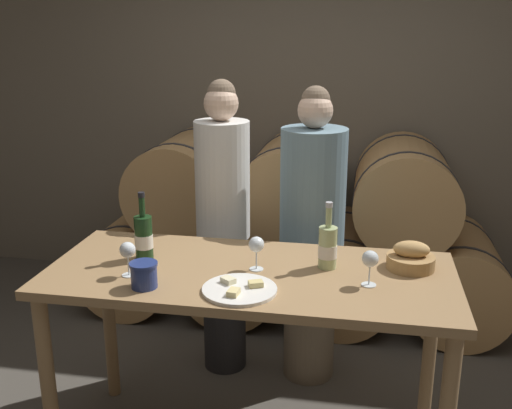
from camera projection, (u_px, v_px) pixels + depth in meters
stone_wall_back at (304, 70)px, 4.29m from camera, size 10.00×0.12×3.20m
barrel_stack at (292, 233)px, 4.05m from camera, size 2.80×0.90×1.21m
tasting_table at (250, 296)px, 2.58m from camera, size 1.73×0.74×0.91m
person_left at (223, 227)px, 3.27m from camera, size 0.29×0.29×1.65m
person_right at (312, 238)px, 3.20m from camera, size 0.34×0.34×1.62m
wine_bottle_red at (144, 237)px, 2.65m from camera, size 0.08×0.08×0.31m
wine_bottle_white at (328, 247)px, 2.55m from camera, size 0.08×0.08×0.29m
blue_crock at (144, 274)px, 2.37m from camera, size 0.11×0.11×0.10m
bread_basket at (411, 258)px, 2.55m from camera, size 0.20×0.20×0.12m
cheese_plate at (239, 289)px, 2.34m from camera, size 0.30×0.30×0.04m
wine_glass_far_left at (128, 251)px, 2.46m from camera, size 0.07×0.07×0.15m
wine_glass_left at (256, 246)px, 2.52m from camera, size 0.07×0.07×0.15m
wine_glass_center at (370, 260)px, 2.37m from camera, size 0.07×0.07×0.15m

